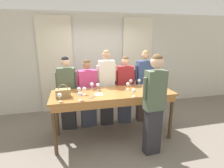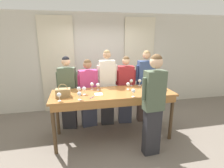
% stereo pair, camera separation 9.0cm
% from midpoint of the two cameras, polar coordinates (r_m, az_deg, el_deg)
% --- Properties ---
extents(ground_plane, '(18.00, 18.00, 0.00)m').
position_cam_midpoint_polar(ground_plane, '(4.06, 0.93, -16.65)').
color(ground_plane, '#70665B').
extents(wall_back, '(12.00, 0.06, 2.80)m').
position_cam_midpoint_polar(wall_back, '(5.27, -3.46, 7.14)').
color(wall_back, beige).
rests_on(wall_back, ground_plane).
extents(curtain_panel_left, '(0.93, 0.03, 2.69)m').
position_cam_midpoint_polar(curtain_panel_left, '(5.18, -16.69, 5.74)').
color(curtain_panel_left, beige).
rests_on(curtain_panel_left, ground_plane).
extents(curtain_panel_right, '(0.93, 0.03, 2.69)m').
position_cam_midpoint_polar(curtain_panel_right, '(5.53, 9.17, 6.77)').
color(curtain_panel_right, beige).
rests_on(curtain_panel_right, ground_plane).
extents(tasting_bar, '(2.51, 0.85, 1.03)m').
position_cam_midpoint_polar(tasting_bar, '(3.63, 1.10, -4.47)').
color(tasting_bar, '#9E6633').
rests_on(tasting_bar, ground_plane).
extents(wine_bottle, '(0.09, 0.09, 0.32)m').
position_cam_midpoint_polar(wine_bottle, '(3.71, 12.07, -0.66)').
color(wine_bottle, black).
rests_on(wine_bottle, tasting_bar).
extents(handbag, '(0.27, 0.16, 0.25)m').
position_cam_midpoint_polar(handbag, '(3.43, -14.96, -2.72)').
color(handbag, '#997A4C').
rests_on(handbag, tasting_bar).
extents(wine_glass_front_left, '(0.08, 0.08, 0.16)m').
position_cam_midpoint_polar(wine_glass_front_left, '(3.50, -10.09, -1.59)').
color(wine_glass_front_left, white).
rests_on(wine_glass_front_left, tasting_bar).
extents(wine_glass_front_mid, '(0.08, 0.08, 0.16)m').
position_cam_midpoint_polar(wine_glass_front_mid, '(4.07, 6.93, 0.95)').
color(wine_glass_front_mid, white).
rests_on(wine_glass_front_mid, tasting_bar).
extents(wine_glass_front_right, '(0.08, 0.08, 0.16)m').
position_cam_midpoint_polar(wine_glass_front_right, '(3.35, 7.74, -2.29)').
color(wine_glass_front_right, white).
rests_on(wine_glass_front_right, tasting_bar).
extents(wine_glass_center_left, '(0.08, 0.08, 0.16)m').
position_cam_midpoint_polar(wine_glass_center_left, '(3.79, 5.96, -0.13)').
color(wine_glass_center_left, white).
rests_on(wine_glass_center_left, tasting_bar).
extents(wine_glass_center_mid, '(0.08, 0.08, 0.16)m').
position_cam_midpoint_polar(wine_glass_center_mid, '(3.22, -16.14, -3.49)').
color(wine_glass_center_mid, white).
rests_on(wine_glass_center_mid, tasting_bar).
extents(wine_glass_center_right, '(0.08, 0.08, 0.16)m').
position_cam_midpoint_polar(wine_glass_center_right, '(4.03, 13.39, 0.47)').
color(wine_glass_center_right, white).
rests_on(wine_glass_center_right, tasting_bar).
extents(wine_glass_back_left, '(0.08, 0.08, 0.16)m').
position_cam_midpoint_polar(wine_glass_back_left, '(3.48, -8.35, -1.62)').
color(wine_glass_back_left, white).
rests_on(wine_glass_back_left, tasting_bar).
extents(wine_glass_back_mid, '(0.08, 0.08, 0.16)m').
position_cam_midpoint_polar(wine_glass_back_mid, '(3.20, -9.84, -3.21)').
color(wine_glass_back_mid, white).
rests_on(wine_glass_back_mid, tasting_bar).
extents(wine_glass_back_right, '(0.08, 0.08, 0.16)m').
position_cam_midpoint_polar(wine_glass_back_right, '(3.79, -5.87, -0.15)').
color(wine_glass_back_right, white).
rests_on(wine_glass_back_right, tasting_bar).
extents(wine_glass_near_host, '(0.08, 0.08, 0.16)m').
position_cam_midpoint_polar(wine_glass_near_host, '(3.93, 16.95, -0.16)').
color(wine_glass_near_host, white).
rests_on(wine_glass_near_host, tasting_bar).
extents(wine_glass_by_bottle, '(0.08, 0.08, 0.16)m').
position_cam_midpoint_polar(wine_glass_by_bottle, '(3.73, -3.92, -0.33)').
color(wine_glass_by_bottle, white).
rests_on(wine_glass_by_bottle, tasting_bar).
extents(wine_glass_by_handbag, '(0.08, 0.08, 0.16)m').
position_cam_midpoint_polar(wine_glass_by_handbag, '(4.12, 9.64, 1.01)').
color(wine_glass_by_handbag, white).
rests_on(wine_glass_by_handbag, tasting_bar).
extents(napkin, '(0.16, 0.16, 0.00)m').
position_cam_midpoint_polar(napkin, '(3.49, -3.66, -3.31)').
color(napkin, white).
rests_on(napkin, tasting_bar).
extents(pen, '(0.10, 0.12, 0.01)m').
position_cam_midpoint_polar(pen, '(3.31, -5.78, -4.40)').
color(pen, '#193399').
rests_on(pen, tasting_bar).
extents(guest_olive_jacket, '(0.49, 0.28, 1.73)m').
position_cam_midpoint_polar(guest_olive_jacket, '(4.15, -13.57, -2.64)').
color(guest_olive_jacket, '#28282D').
rests_on(guest_olive_jacket, ground_plane).
extents(guest_pink_top, '(0.53, 0.27, 1.65)m').
position_cam_midpoint_polar(guest_pink_top, '(4.18, -7.08, -2.89)').
color(guest_pink_top, '#383D51').
rests_on(guest_pink_top, ground_plane).
extents(guest_cream_sweater, '(0.48, 0.22, 1.85)m').
position_cam_midpoint_polar(guest_cream_sweater, '(4.20, -0.98, -1.03)').
color(guest_cream_sweater, '#28282D').
rests_on(guest_cream_sweater, ground_plane).
extents(guest_striped_shirt, '(0.50, 0.26, 1.70)m').
position_cam_midpoint_polar(guest_striped_shirt, '(4.34, 5.01, -1.82)').
color(guest_striped_shirt, '#383D51').
rests_on(guest_striped_shirt, ground_plane).
extents(guest_navy_coat, '(0.51, 0.21, 1.83)m').
position_cam_midpoint_polar(guest_navy_coat, '(4.49, 11.30, -0.43)').
color(guest_navy_coat, '#473833').
rests_on(guest_navy_coat, ground_plane).
extents(host_pouring, '(0.47, 0.22, 1.87)m').
position_cam_midpoint_polar(host_pouring, '(3.19, 14.19, -6.17)').
color(host_pouring, '#28282D').
rests_on(host_pouring, ground_plane).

